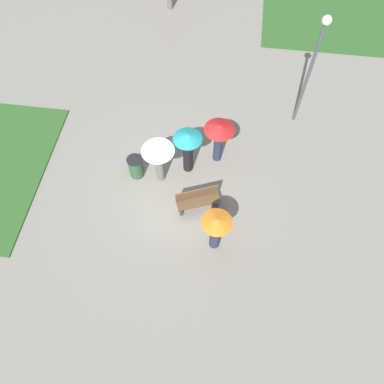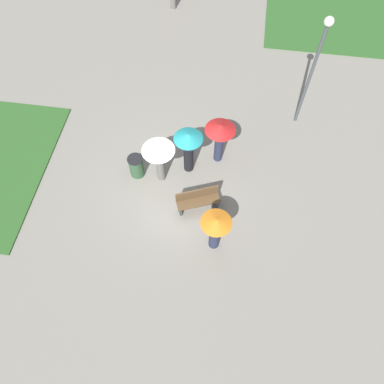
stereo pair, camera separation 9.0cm
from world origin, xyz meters
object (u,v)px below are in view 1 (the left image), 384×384
park_bench (198,199)px  crowd_person_orange (216,228)px  crowd_person_teal (188,146)px  crowd_person_red (219,134)px  lamp_post (313,60)px  trash_bin (136,167)px  crowd_person_white (158,155)px

park_bench → crowd_person_orange: crowd_person_orange is taller
crowd_person_teal → crowd_person_orange: (1.30, -2.96, -0.13)m
crowd_person_teal → crowd_person_red: crowd_person_teal is taller
lamp_post → trash_bin: (-5.84, -3.56, -2.50)m
lamp_post → crowd_person_red: (-2.96, -2.42, -1.53)m
trash_bin → crowd_person_teal: crowd_person_teal is taller
crowd_person_orange → crowd_person_red: bearing=-55.6°
crowd_person_teal → crowd_person_orange: bearing=-13.4°
trash_bin → crowd_person_orange: size_ratio=0.51×
lamp_post → crowd_person_orange: size_ratio=2.57×
park_bench → lamp_post: (3.43, 4.61, 2.50)m
trash_bin → crowd_person_red: 3.25m
crowd_person_white → crowd_person_teal: 1.10m
crowd_person_red → park_bench: bearing=-177.1°
lamp_post → crowd_person_white: (-4.92, -3.60, -1.54)m
crowd_person_orange → crowd_person_white: bearing=-16.7°
park_bench → crowd_person_red: size_ratio=0.82×
crowd_person_white → crowd_person_orange: 3.27m
crowd_person_white → crowd_person_red: size_ratio=0.97×
crowd_person_red → crowd_person_white: bearing=136.1°
crowd_person_teal → crowd_person_orange: 3.23m
crowd_person_red → crowd_person_orange: size_ratio=1.06×
park_bench → crowd_person_teal: bearing=87.5°
park_bench → crowd_person_orange: 1.74m
crowd_person_white → lamp_post: bearing=-107.3°
park_bench → crowd_person_white: crowd_person_white is taller
park_bench → crowd_person_orange: size_ratio=0.86×
lamp_post → trash_bin: size_ratio=5.00×
crowd_person_red → crowd_person_orange: crowd_person_red is taller
crowd_person_orange → trash_bin: bearing=-7.5°
crowd_person_teal → trash_bin: bearing=-111.3°
crowd_person_white → crowd_person_teal: (0.93, 0.57, -0.08)m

